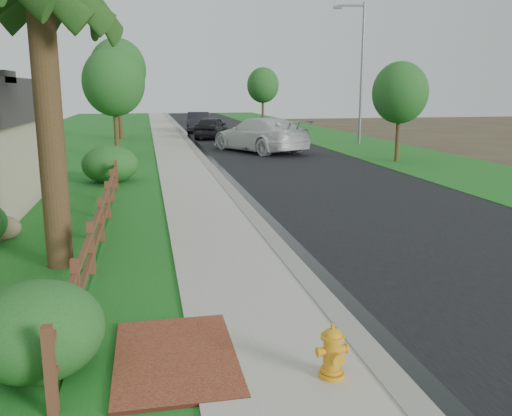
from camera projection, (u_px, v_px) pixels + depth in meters
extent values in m
plane|color=#3E3022|center=(311.00, 319.00, 8.65)|extent=(120.00, 120.00, 0.00)
cube|color=black|center=(237.00, 136.00, 43.05)|extent=(8.00, 90.00, 0.02)
cube|color=gray|center=(184.00, 136.00, 42.23)|extent=(0.40, 90.00, 0.12)
cube|color=black|center=(188.00, 137.00, 42.31)|extent=(0.50, 90.00, 0.00)
cube|color=#A8A492|center=(167.00, 137.00, 41.98)|extent=(2.20, 90.00, 0.10)
cube|color=#1A5B1B|center=(142.00, 137.00, 41.62)|extent=(1.60, 90.00, 0.06)
cube|color=#1A5B1B|center=(71.00, 139.00, 40.62)|extent=(9.00, 90.00, 0.04)
cube|color=#1A5B1B|center=(320.00, 134.00, 44.38)|extent=(6.00, 90.00, 0.04)
cube|color=maroon|center=(176.00, 359.00, 7.25)|extent=(1.60, 2.40, 0.11)
cube|color=#4B2619|center=(50.00, 373.00, 5.92)|extent=(0.12, 0.12, 1.10)
cube|color=#4B2619|center=(77.00, 294.00, 8.22)|extent=(0.12, 0.12, 1.10)
cube|color=#4B2619|center=(91.00, 249.00, 10.51)|extent=(0.12, 0.12, 1.10)
cube|color=#4B2619|center=(101.00, 221.00, 12.81)|extent=(0.12, 0.12, 1.10)
cube|color=#4B2619|center=(108.00, 201.00, 15.11)|extent=(0.12, 0.12, 1.10)
cube|color=#4B2619|center=(112.00, 186.00, 17.41)|extent=(0.12, 0.12, 1.10)
cube|color=#4B2619|center=(116.00, 175.00, 19.71)|extent=(0.12, 0.12, 1.10)
cube|color=#4B2619|center=(119.00, 166.00, 22.01)|extent=(0.12, 0.12, 1.10)
cube|color=#4B2619|center=(66.00, 334.00, 7.09)|extent=(0.08, 2.35, 0.10)
cube|color=#4B2619|center=(64.00, 305.00, 7.00)|extent=(0.08, 2.35, 0.10)
cube|color=#4B2619|center=(85.00, 274.00, 9.39)|extent=(0.08, 2.35, 0.10)
cube|color=#4B2619|center=(84.00, 252.00, 9.30)|extent=(0.08, 2.35, 0.10)
cube|color=#4B2619|center=(97.00, 238.00, 11.69)|extent=(0.08, 2.35, 0.10)
cube|color=#4B2619|center=(96.00, 220.00, 11.60)|extent=(0.08, 2.35, 0.10)
cube|color=#4B2619|center=(105.00, 214.00, 13.98)|extent=(0.08, 2.35, 0.10)
cube|color=#4B2619|center=(104.00, 199.00, 13.90)|extent=(0.08, 2.35, 0.10)
cube|color=#4B2619|center=(110.00, 196.00, 16.28)|extent=(0.08, 2.35, 0.10)
cube|color=#4B2619|center=(110.00, 183.00, 16.20)|extent=(0.08, 2.35, 0.10)
cube|color=#4B2619|center=(115.00, 183.00, 18.58)|extent=(0.08, 2.35, 0.10)
cube|color=#4B2619|center=(114.00, 172.00, 18.50)|extent=(0.08, 2.35, 0.10)
cube|color=#4B2619|center=(118.00, 173.00, 20.88)|extent=(0.08, 2.35, 0.10)
cube|color=#4B2619|center=(117.00, 163.00, 20.79)|extent=(0.08, 2.35, 0.10)
cylinder|color=#352715|center=(50.00, 133.00, 10.58)|extent=(0.52, 0.52, 5.50)
cylinder|color=yellow|center=(331.00, 374.00, 6.71)|extent=(0.32, 0.32, 0.06)
cylinder|color=yellow|center=(332.00, 355.00, 6.66)|extent=(0.22, 0.22, 0.49)
cylinder|color=yellow|center=(332.00, 369.00, 6.70)|extent=(0.26, 0.26, 0.05)
cylinder|color=yellow|center=(333.00, 337.00, 6.61)|extent=(0.29, 0.29, 0.05)
ellipsoid|color=yellow|center=(333.00, 335.00, 6.60)|extent=(0.24, 0.24, 0.18)
cylinder|color=yellow|center=(333.00, 327.00, 6.58)|extent=(0.05, 0.05, 0.07)
cylinder|color=yellow|center=(337.00, 359.00, 6.52)|extent=(0.15, 0.12, 0.14)
cylinder|color=yellow|center=(320.00, 352.00, 6.60)|extent=(0.13, 0.12, 0.11)
cylinder|color=yellow|center=(344.00, 349.00, 6.69)|extent=(0.13, 0.12, 0.11)
imported|color=white|center=(260.00, 135.00, 31.74)|extent=(5.41, 7.47, 2.01)
imported|color=black|center=(212.00, 127.00, 40.58)|extent=(3.40, 5.16, 1.63)
imported|color=black|center=(198.00, 122.00, 46.70)|extent=(2.42, 5.37, 1.71)
cylinder|color=gray|center=(362.00, 75.00, 35.53)|extent=(0.18, 0.18, 9.07)
cube|color=gray|center=(352.00, 6.00, 34.62)|extent=(1.80, 0.50, 0.12)
cube|color=gray|center=(338.00, 7.00, 34.66)|extent=(0.59, 0.33, 0.18)
ellipsoid|color=brown|center=(1.00, 228.00, 13.08)|extent=(0.98, 0.77, 0.62)
ellipsoid|color=#214D1B|center=(38.00, 331.00, 6.80)|extent=(1.91, 1.91, 1.24)
ellipsoid|color=#214D1B|center=(110.00, 164.00, 21.14)|extent=(2.35, 2.35, 1.48)
cylinder|color=#352715|center=(116.00, 125.00, 29.02)|extent=(0.24, 0.24, 3.50)
ellipsoid|color=#214D1B|center=(114.00, 82.00, 28.54)|extent=(3.27, 3.27, 3.60)
cylinder|color=#352715|center=(398.00, 132.00, 27.20)|extent=(0.21, 0.21, 3.02)
ellipsoid|color=#214D1B|center=(400.00, 93.00, 26.79)|extent=(2.76, 2.76, 3.04)
cylinder|color=#352715|center=(120.00, 109.00, 39.83)|extent=(0.30, 0.30, 4.41)
ellipsoid|color=#214D1B|center=(118.00, 70.00, 39.23)|extent=(4.07, 4.07, 4.47)
cylinder|color=#352715|center=(263.00, 109.00, 53.73)|extent=(0.24, 0.24, 3.55)
ellipsoid|color=#214D1B|center=(263.00, 85.00, 53.24)|extent=(3.13, 3.13, 3.45)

